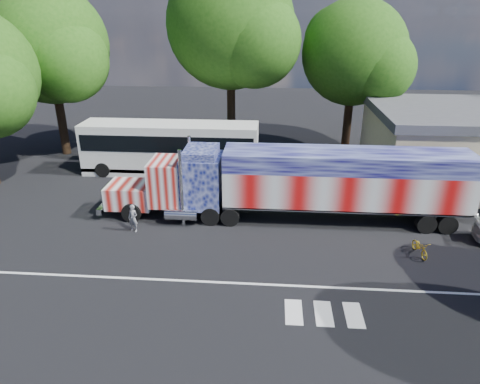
# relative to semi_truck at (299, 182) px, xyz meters

# --- Properties ---
(ground) EXTENTS (100.00, 100.00, 0.00)m
(ground) POSITION_rel_semi_truck_xyz_m (-3.29, -3.75, -2.31)
(ground) COLOR black
(lane_markings) EXTENTS (30.00, 2.67, 0.01)m
(lane_markings) POSITION_rel_semi_truck_xyz_m (-1.58, -7.51, -2.30)
(lane_markings) COLOR silver
(lane_markings) RESTS_ON ground
(semi_truck) EXTENTS (21.02, 3.32, 4.48)m
(semi_truck) POSITION_rel_semi_truck_xyz_m (0.00, 0.00, 0.00)
(semi_truck) COLOR black
(semi_truck) RESTS_ON ground
(coach_bus) EXTENTS (12.91, 3.00, 3.76)m
(coach_bus) POSITION_rel_semi_truck_xyz_m (-9.06, 7.15, -0.36)
(coach_bus) COLOR silver
(coach_bus) RESTS_ON ground
(woman) EXTENTS (0.66, 0.54, 1.57)m
(woman) POSITION_rel_semi_truck_xyz_m (-9.06, -2.25, -1.52)
(woman) COLOR slate
(woman) RESTS_ON ground
(bicycle) EXTENTS (0.77, 1.62, 0.82)m
(bicycle) POSITION_rel_semi_truck_xyz_m (5.94, -3.58, -1.90)
(bicycle) COLOR gold
(bicycle) RESTS_ON ground
(tree_ne_a) EXTENTS (8.85, 8.43, 12.35)m
(tree_ne_a) POSITION_rel_semi_truck_xyz_m (4.97, 14.02, 5.77)
(tree_ne_a) COLOR black
(tree_ne_a) RESTS_ON ground
(tree_n_mid) EXTENTS (10.65, 10.14, 15.35)m
(tree_n_mid) POSITION_rel_semi_truck_xyz_m (-4.98, 13.40, 7.91)
(tree_n_mid) COLOR black
(tree_n_mid) RESTS_ON ground
(tree_nw_a) EXTENTS (9.54, 9.09, 13.39)m
(tree_nw_a) POSITION_rel_semi_truck_xyz_m (-18.95, 11.00, 6.48)
(tree_nw_a) COLOR black
(tree_nw_a) RESTS_ON ground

